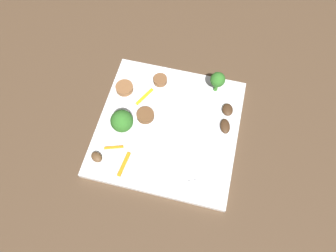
{
  "coord_description": "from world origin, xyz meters",
  "views": [
    {
      "loc": [
        0.27,
        0.06,
        0.57
      ],
      "look_at": [
        0.0,
        0.0,
        0.01
      ],
      "focal_mm": 33.89,
      "sensor_mm": 36.0,
      "label": 1
    }
  ],
  "objects_px": {
    "broccoli_floret_0": "(122,121)",
    "mushroom_2": "(97,157)",
    "pepper_strip_2": "(145,97)",
    "plate": "(168,127)",
    "broccoli_floret_1": "(218,80)",
    "pepper_strip_0": "(124,164)",
    "mushroom_1": "(225,126)",
    "sausage_slice_2": "(124,88)",
    "mushroom_0": "(228,110)",
    "sausage_slice_0": "(160,80)",
    "sausage_slice_1": "(145,115)",
    "fork": "(187,159)",
    "pepper_strip_1": "(114,147)"
  },
  "relations": [
    {
      "from": "mushroom_1",
      "to": "pepper_strip_1",
      "type": "height_order",
      "value": "mushroom_1"
    },
    {
      "from": "mushroom_2",
      "to": "pepper_strip_2",
      "type": "distance_m",
      "value": 0.16
    },
    {
      "from": "broccoli_floret_1",
      "to": "mushroom_1",
      "type": "bearing_deg",
      "value": 21.98
    },
    {
      "from": "fork",
      "to": "sausage_slice_2",
      "type": "bearing_deg",
      "value": -151.94
    },
    {
      "from": "mushroom_0",
      "to": "pepper_strip_1",
      "type": "relative_size",
      "value": 0.77
    },
    {
      "from": "plate",
      "to": "mushroom_1",
      "type": "bearing_deg",
      "value": 102.29
    },
    {
      "from": "plate",
      "to": "mushroom_2",
      "type": "distance_m",
      "value": 0.15
    },
    {
      "from": "pepper_strip_2",
      "to": "fork",
      "type": "bearing_deg",
      "value": 45.33
    },
    {
      "from": "sausage_slice_0",
      "to": "sausage_slice_2",
      "type": "bearing_deg",
      "value": -61.6
    },
    {
      "from": "broccoli_floret_1",
      "to": "pepper_strip_2",
      "type": "bearing_deg",
      "value": -69.31
    },
    {
      "from": "broccoli_floret_0",
      "to": "sausage_slice_0",
      "type": "height_order",
      "value": "broccoli_floret_0"
    },
    {
      "from": "fork",
      "to": "sausage_slice_0",
      "type": "distance_m",
      "value": 0.18
    },
    {
      "from": "sausage_slice_1",
      "to": "pepper_strip_1",
      "type": "height_order",
      "value": "sausage_slice_1"
    },
    {
      "from": "plate",
      "to": "mushroom_2",
      "type": "height_order",
      "value": "mushroom_2"
    },
    {
      "from": "broccoli_floret_0",
      "to": "sausage_slice_2",
      "type": "bearing_deg",
      "value": -163.56
    },
    {
      "from": "plate",
      "to": "sausage_slice_1",
      "type": "xyz_separation_m",
      "value": [
        -0.01,
        -0.05,
        0.01
      ]
    },
    {
      "from": "fork",
      "to": "mushroom_1",
      "type": "relative_size",
      "value": 5.28
    },
    {
      "from": "broccoli_floret_1",
      "to": "mushroom_0",
      "type": "height_order",
      "value": "broccoli_floret_1"
    },
    {
      "from": "fork",
      "to": "broccoli_floret_1",
      "type": "relative_size",
      "value": 3.28
    },
    {
      "from": "broccoli_floret_1",
      "to": "mushroom_1",
      "type": "distance_m",
      "value": 0.09
    },
    {
      "from": "broccoli_floret_1",
      "to": "pepper_strip_0",
      "type": "bearing_deg",
      "value": -33.83
    },
    {
      "from": "sausage_slice_0",
      "to": "sausage_slice_2",
      "type": "height_order",
      "value": "same"
    },
    {
      "from": "broccoli_floret_0",
      "to": "broccoli_floret_1",
      "type": "distance_m",
      "value": 0.21
    },
    {
      "from": "sausage_slice_0",
      "to": "mushroom_1",
      "type": "bearing_deg",
      "value": 63.7
    },
    {
      "from": "sausage_slice_1",
      "to": "sausage_slice_2",
      "type": "distance_m",
      "value": 0.08
    },
    {
      "from": "broccoli_floret_1",
      "to": "sausage_slice_1",
      "type": "bearing_deg",
      "value": -52.35
    },
    {
      "from": "mushroom_2",
      "to": "pepper_strip_0",
      "type": "relative_size",
      "value": 0.49
    },
    {
      "from": "mushroom_1",
      "to": "broccoli_floret_0",
      "type": "bearing_deg",
      "value": -75.01
    },
    {
      "from": "sausage_slice_0",
      "to": "mushroom_0",
      "type": "xyz_separation_m",
      "value": [
        0.04,
        0.15,
        -0.0
      ]
    },
    {
      "from": "mushroom_0",
      "to": "broccoli_floret_0",
      "type": "bearing_deg",
      "value": -64.97
    },
    {
      "from": "broccoli_floret_0",
      "to": "mushroom_1",
      "type": "distance_m",
      "value": 0.2
    },
    {
      "from": "sausage_slice_0",
      "to": "sausage_slice_1",
      "type": "xyz_separation_m",
      "value": [
        0.09,
        -0.01,
        -0.0
      ]
    },
    {
      "from": "broccoli_floret_1",
      "to": "mushroom_1",
      "type": "height_order",
      "value": "broccoli_floret_1"
    },
    {
      "from": "sausage_slice_0",
      "to": "broccoli_floret_1",
      "type": "bearing_deg",
      "value": 93.98
    },
    {
      "from": "sausage_slice_1",
      "to": "mushroom_2",
      "type": "relative_size",
      "value": 1.47
    },
    {
      "from": "broccoli_floret_1",
      "to": "sausage_slice_1",
      "type": "relative_size",
      "value": 1.48
    },
    {
      "from": "broccoli_floret_0",
      "to": "broccoli_floret_1",
      "type": "relative_size",
      "value": 1.11
    },
    {
      "from": "fork",
      "to": "mushroom_0",
      "type": "distance_m",
      "value": 0.13
    },
    {
      "from": "fork",
      "to": "mushroom_2",
      "type": "bearing_deg",
      "value": -101.97
    },
    {
      "from": "mushroom_0",
      "to": "mushroom_1",
      "type": "xyz_separation_m",
      "value": [
        0.04,
        0.0,
        -0.0
      ]
    },
    {
      "from": "pepper_strip_0",
      "to": "plate",
      "type": "bearing_deg",
      "value": 148.23
    },
    {
      "from": "broccoli_floret_0",
      "to": "mushroom_2",
      "type": "bearing_deg",
      "value": -24.21
    },
    {
      "from": "pepper_strip_1",
      "to": "plate",
      "type": "bearing_deg",
      "value": 128.0
    },
    {
      "from": "plate",
      "to": "broccoli_floret_0",
      "type": "xyz_separation_m",
      "value": [
        0.03,
        -0.08,
        0.04
      ]
    },
    {
      "from": "mushroom_1",
      "to": "mushroom_2",
      "type": "bearing_deg",
      "value": -61.48
    },
    {
      "from": "pepper_strip_1",
      "to": "broccoli_floret_0",
      "type": "bearing_deg",
      "value": 170.44
    },
    {
      "from": "broccoli_floret_1",
      "to": "mushroom_0",
      "type": "xyz_separation_m",
      "value": [
        0.04,
        0.03,
        -0.03
      ]
    },
    {
      "from": "plate",
      "to": "fork",
      "type": "relative_size",
      "value": 1.61
    },
    {
      "from": "broccoli_floret_0",
      "to": "sausage_slice_2",
      "type": "xyz_separation_m",
      "value": [
        -0.09,
        -0.03,
        -0.03
      ]
    },
    {
      "from": "sausage_slice_2",
      "to": "broccoli_floret_1",
      "type": "bearing_deg",
      "value": 103.6
    }
  ]
}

